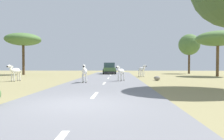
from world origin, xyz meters
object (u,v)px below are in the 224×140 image
object	(u,v)px
zebra_4	(15,71)
car_0	(109,69)
zebra_0	(84,71)
zebra_3	(142,69)
rock_2	(157,78)
zebra_1	(121,72)
tree_1	(23,40)
rock_4	(156,78)
tree_3	(218,39)
tree_0	(189,45)

from	to	relation	value
zebra_4	car_0	bearing A→B (deg)	-100.82
zebra_0	zebra_3	xyz separation A→B (m)	(5.44, 8.84, -0.03)
rock_2	zebra_3	bearing A→B (deg)	96.92
zebra_4	rock_2	xyz separation A→B (m)	(12.56, 1.12, -0.68)
zebra_1	car_0	world-z (taller)	car_0
zebra_3	rock_2	distance (m)	6.02
zebra_0	car_0	bearing A→B (deg)	-99.23
zebra_4	tree_1	size ratio (longest dim) A/B	0.25
zebra_0	rock_2	distance (m)	6.84
tree_1	rock_4	xyz separation A→B (m)	(17.65, -8.18, -4.98)
zebra_1	rock_2	xyz separation A→B (m)	(3.33, 1.23, -0.65)
zebra_1	zebra_3	size ratio (longest dim) A/B	0.91
zebra_4	tree_3	xyz separation A→B (m)	(21.39, 8.34, 3.81)
zebra_0	zebra_4	xyz separation A→B (m)	(-6.40, 1.78, -0.03)
car_0	tree_1	size ratio (longest dim) A/B	0.74
rock_2	rock_4	size ratio (longest dim) A/B	1.38
zebra_4	zebra_0	bearing A→B (deg)	-178.44
tree_0	rock_2	xyz separation A→B (m)	(-8.08, -15.34, -4.55)
zebra_4	tree_1	bearing A→B (deg)	-50.60
zebra_0	rock_2	bearing A→B (deg)	-159.86
zebra_0	tree_1	size ratio (longest dim) A/B	0.26
zebra_1	zebra_4	xyz separation A→B (m)	(-9.24, 0.11, 0.03)
rock_2	tree_0	bearing A→B (deg)	62.22
car_0	rock_2	bearing A→B (deg)	106.40
zebra_0	tree_3	distance (m)	18.47
zebra_1	rock_4	xyz separation A→B (m)	(3.62, 3.62, -0.74)
tree_0	tree_1	bearing A→B (deg)	-169.38
tree_3	rock_4	size ratio (longest dim) A/B	14.05
car_0	tree_0	size ratio (longest dim) A/B	0.69
tree_3	rock_4	distance (m)	10.81
zebra_3	tree_3	xyz separation A→B (m)	(9.54, 1.28, 3.81)
rock_2	zebra_4	bearing A→B (deg)	-174.91
tree_0	car_0	bearing A→B (deg)	-170.52
zebra_4	tree_3	size ratio (longest dim) A/B	0.27
zebra_0	tree_0	size ratio (longest dim) A/B	0.24
tree_0	rock_4	xyz separation A→B (m)	(-7.78, -12.95, -4.63)
zebra_3	tree_1	xyz separation A→B (m)	(-16.63, 4.63, 4.22)
tree_0	tree_3	distance (m)	8.15
zebra_4	rock_2	world-z (taller)	zebra_4
zebra_1	rock_2	bearing A→B (deg)	-131.76
zebra_3	tree_1	world-z (taller)	tree_1
zebra_1	tree_0	size ratio (longest dim) A/B	0.21
zebra_0	tree_1	xyz separation A→B (m)	(-11.19, 13.47, 4.18)
rock_4	zebra_3	bearing A→B (deg)	105.99
zebra_4	rock_4	size ratio (longest dim) A/B	3.82
zebra_4	rock_4	xyz separation A→B (m)	(12.86, 3.51, -0.76)
tree_1	rock_2	distance (m)	20.90
tree_1	tree_3	bearing A→B (deg)	-7.29
zebra_1	tree_1	size ratio (longest dim) A/B	0.22
zebra_4	car_0	world-z (taller)	car_0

